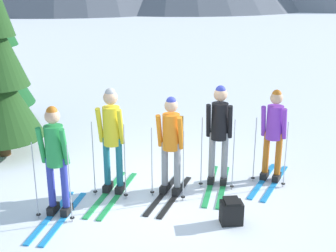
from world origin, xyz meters
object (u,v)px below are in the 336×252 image
Objects in this scene: skier_in_yellow at (112,136)px; skier_in_purple at (274,131)px; skier_in_orange at (171,140)px; skier_in_black at (219,130)px; backpack_on_snow_front at (231,212)px; skier_in_green at (55,157)px.

skier_in_yellow is 2.81m from skier_in_purple.
skier_in_orange is 0.90m from skier_in_black.
skier_in_yellow reaches higher than skier_in_purple.
skier_in_orange is at bearing -6.82° from skier_in_yellow.
skier_in_purple reaches higher than backpack_on_snow_front.
skier_in_green is 0.97× the size of skier_in_black.
skier_in_yellow is 1.08× the size of skier_in_orange.
skier_in_purple is at bearing 10.87° from skier_in_orange.
skier_in_green is at bearing -165.70° from skier_in_purple.
skier_in_orange is at bearing -169.13° from skier_in_purple.
skier_in_black is 1.06× the size of skier_in_purple.
skier_in_green is 4.54× the size of backpack_on_snow_front.
skier_in_black is (1.82, 0.18, 0.00)m from skier_in_yellow.
skier_in_yellow is at bearing -175.16° from skier_in_purple.
skier_in_orange is 0.95× the size of skier_in_black.
skier_in_orange reaches higher than skier_in_purple.
skier_in_black is at bearing 5.51° from skier_in_yellow.
skier_in_green reaches higher than skier_in_orange.
skier_in_yellow is at bearing -174.49° from skier_in_black.
skier_in_yellow is (0.81, 0.68, 0.06)m from skier_in_green.
skier_in_orange is at bearing 126.36° from backpack_on_snow_front.
backpack_on_snow_front is (-0.06, -1.36, -0.82)m from skier_in_black.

